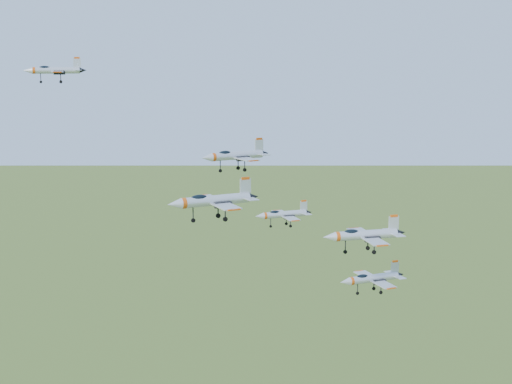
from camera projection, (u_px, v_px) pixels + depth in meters
name	position (u px, v px, depth m)	size (l,w,h in m)	color
jet_lead	(54.00, 70.00, 123.82)	(10.77, 8.87, 2.88)	#B4B9C2
jet_left_high	(235.00, 155.00, 122.28)	(13.10, 11.04, 3.52)	#B4B9C2
jet_right_high	(213.00, 200.00, 100.35)	(13.98, 11.69, 3.74)	#B4B9C2
jet_left_low	(283.00, 214.00, 132.29)	(11.42, 9.41, 3.05)	#B4B9C2
jet_right_low	(364.00, 235.00, 112.44)	(14.01, 11.57, 3.75)	#B4B9C2
jet_trail	(372.00, 278.00, 127.28)	(13.23, 10.97, 3.53)	#B4B9C2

